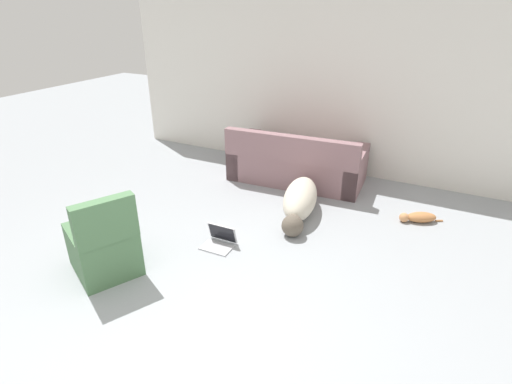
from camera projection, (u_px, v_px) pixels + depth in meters
name	position (u px, v px, depth m)	size (l,w,h in m)	color
ground_plane	(174.00, 341.00, 3.24)	(20.00, 20.00, 0.00)	#999EA3
wall_back	(336.00, 85.00, 5.97)	(7.21, 0.06, 2.72)	silver
couch	(297.00, 164.00, 6.03)	(2.02, 1.05, 0.82)	gray
dog	(300.00, 201.00, 5.07)	(0.62, 1.47, 0.42)	beige
cat	(419.00, 217.00, 4.96)	(0.52, 0.34, 0.12)	#BC7A47
laptop_open	(220.00, 239.00, 4.48)	(0.35, 0.30, 0.23)	#B7B7BC
side_chair	(104.00, 246.00, 3.95)	(0.86, 0.81, 0.90)	#4C754C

